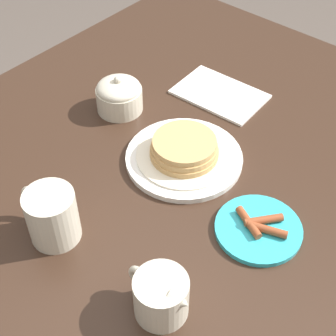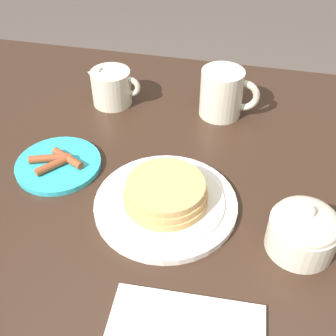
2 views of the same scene
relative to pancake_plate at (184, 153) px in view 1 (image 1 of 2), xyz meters
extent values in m
cube|color=#332116|center=(-0.04, -0.03, -0.03)|extent=(1.11, 1.08, 0.03)
cube|color=#332116|center=(0.46, -0.52, -0.41)|extent=(0.07, 0.07, 0.72)
cylinder|color=white|center=(0.00, 0.00, -0.01)|extent=(0.23, 0.23, 0.01)
cylinder|color=beige|center=(0.00, 0.00, 0.00)|extent=(0.19, 0.19, 0.00)
cylinder|color=tan|center=(0.00, 0.00, 0.00)|extent=(0.13, 0.13, 0.01)
cylinder|color=tan|center=(0.00, 0.00, 0.02)|extent=(0.13, 0.13, 0.01)
cylinder|color=tan|center=(0.00, 0.00, 0.03)|extent=(0.12, 0.12, 0.01)
cylinder|color=#2DADBC|center=(-0.21, 0.05, -0.01)|extent=(0.15, 0.15, 0.01)
cylinder|color=brown|center=(-0.23, 0.05, 0.00)|extent=(0.07, 0.04, 0.01)
cylinder|color=brown|center=(-0.19, 0.06, 0.00)|extent=(0.07, 0.04, 0.01)
cylinder|color=brown|center=(-0.21, 0.04, 0.00)|extent=(0.05, 0.06, 0.01)
cylinder|color=beige|center=(0.05, 0.28, 0.03)|extent=(0.09, 0.09, 0.10)
torus|color=beige|center=(0.09, 0.28, 0.03)|extent=(0.07, 0.01, 0.07)
cylinder|color=brown|center=(0.05, 0.28, 0.07)|extent=(0.08, 0.08, 0.00)
cylinder|color=beige|center=(-0.18, 0.28, 0.02)|extent=(0.08, 0.08, 0.07)
cone|color=beige|center=(-0.22, 0.28, 0.05)|extent=(0.03, 0.04, 0.04)
torus|color=beige|center=(-0.14, 0.28, 0.03)|extent=(0.04, 0.01, 0.04)
cylinder|color=beige|center=(0.21, -0.04, 0.01)|extent=(0.10, 0.10, 0.05)
ellipsoid|color=beige|center=(0.21, -0.04, 0.04)|extent=(0.09, 0.09, 0.03)
sphere|color=beige|center=(0.21, -0.04, 0.06)|extent=(0.02, 0.02, 0.02)
cube|color=silver|center=(0.07, -0.22, -0.02)|extent=(0.20, 0.14, 0.01)
camera|label=1|loc=(-0.45, 0.57, 0.69)|focal=55.00mm
camera|label=2|loc=(0.11, -0.45, 0.48)|focal=45.00mm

